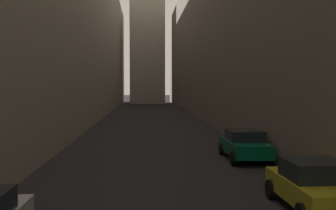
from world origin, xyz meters
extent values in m
plane|color=black|center=(0.00, 48.00, 0.00)|extent=(264.00, 264.00, 0.00)
cube|color=gray|center=(-11.85, 50.00, 10.22)|extent=(12.71, 108.00, 20.44)
cube|color=#60594F|center=(13.14, 50.00, 9.75)|extent=(15.28, 108.00, 19.51)
cube|color=#A59919|center=(4.40, 15.23, 0.64)|extent=(1.79, 4.08, 0.63)
cube|color=black|center=(4.40, 15.24, 1.24)|extent=(1.65, 1.79, 0.57)
cylinder|color=black|center=(3.50, 16.61, 0.32)|extent=(0.22, 0.64, 0.64)
cylinder|color=black|center=(5.30, 16.61, 0.32)|extent=(0.22, 0.64, 0.64)
cube|color=#05472D|center=(4.40, 23.97, 0.66)|extent=(1.80, 4.48, 0.65)
cube|color=black|center=(4.40, 24.04, 1.24)|extent=(1.65, 2.03, 0.52)
cylinder|color=black|center=(3.50, 25.49, 0.33)|extent=(0.22, 0.67, 0.67)
cylinder|color=black|center=(5.30, 25.49, 0.33)|extent=(0.22, 0.67, 0.67)
cylinder|color=black|center=(3.50, 22.45, 0.33)|extent=(0.22, 0.67, 0.67)
cylinder|color=black|center=(5.30, 22.45, 0.33)|extent=(0.22, 0.67, 0.67)
camera|label=1|loc=(-0.69, 3.10, 3.74)|focal=44.73mm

